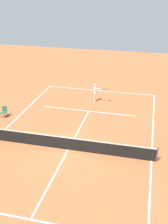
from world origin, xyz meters
TOP-DOWN VIEW (x-y plane):
  - ground_plane at (0.00, 0.00)m, footprint 60.00×60.00m
  - court_lines at (0.00, 0.00)m, footprint 11.27×23.23m
  - tennis_net at (0.00, 0.00)m, footprint 11.87×0.10m
  - player_serving at (-0.15, -8.64)m, footprint 1.30×0.54m
  - tennis_ball at (1.39, -6.86)m, footprint 0.07×0.07m
  - courtside_chair_mid at (6.68, -3.54)m, footprint 0.44×0.46m

SIDE VIEW (x-z plane):
  - ground_plane at x=0.00m, z-range 0.00..0.00m
  - court_lines at x=0.00m, z-range 0.00..0.01m
  - tennis_ball at x=1.39m, z-range 0.00..0.07m
  - tennis_net at x=0.00m, z-range -0.04..1.03m
  - courtside_chair_mid at x=6.68m, z-range 0.06..1.01m
  - player_serving at x=-0.15m, z-range 0.17..1.94m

